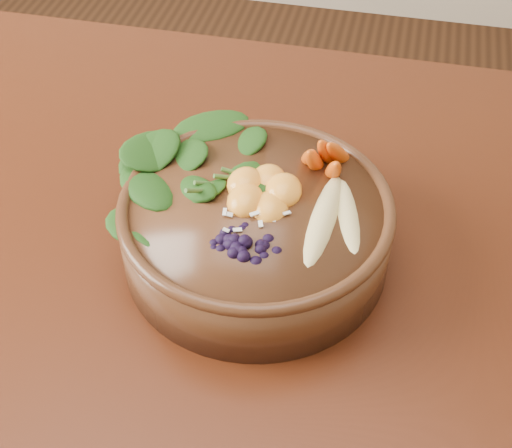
% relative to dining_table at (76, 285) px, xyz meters
% --- Properties ---
extents(dining_table, '(1.60, 0.90, 0.75)m').
position_rel_dining_table_xyz_m(dining_table, '(0.00, 0.00, 0.00)').
color(dining_table, '#331C0C').
rests_on(dining_table, ground).
extents(stoneware_bowl, '(0.30, 0.30, 0.08)m').
position_rel_dining_table_xyz_m(stoneware_bowl, '(0.22, 0.01, 0.13)').
color(stoneware_bowl, '#52301B').
rests_on(stoneware_bowl, dining_table).
extents(kale_heap, '(0.19, 0.17, 0.04)m').
position_rel_dining_table_xyz_m(kale_heap, '(0.18, 0.07, 0.19)').
color(kale_heap, '#1F4B13').
rests_on(kale_heap, stoneware_bowl).
extents(carrot_cluster, '(0.06, 0.06, 0.08)m').
position_rel_dining_table_xyz_m(carrot_cluster, '(0.28, 0.09, 0.21)').
color(carrot_cluster, '#E25814').
rests_on(carrot_cluster, stoneware_bowl).
extents(banana_halves, '(0.07, 0.16, 0.03)m').
position_rel_dining_table_xyz_m(banana_halves, '(0.30, 0.01, 0.18)').
color(banana_halves, '#E0CC84').
rests_on(banana_halves, stoneware_bowl).
extents(mandarin_cluster, '(0.09, 0.09, 0.03)m').
position_rel_dining_table_xyz_m(mandarin_cluster, '(0.22, 0.03, 0.18)').
color(mandarin_cluster, '#FF9A2D').
rests_on(mandarin_cluster, stoneware_bowl).
extents(blueberry_pile, '(0.13, 0.10, 0.04)m').
position_rel_dining_table_xyz_m(blueberry_pile, '(0.22, -0.05, 0.19)').
color(blueberry_pile, black).
rests_on(blueberry_pile, stoneware_bowl).
extents(coconut_flakes, '(0.09, 0.07, 0.01)m').
position_rel_dining_table_xyz_m(coconut_flakes, '(0.22, -0.01, 0.17)').
color(coconut_flakes, white).
rests_on(coconut_flakes, stoneware_bowl).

